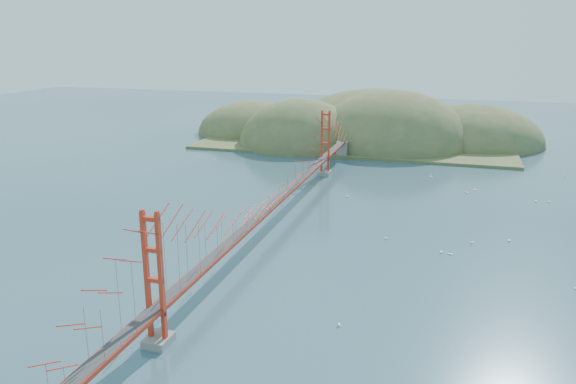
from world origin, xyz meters
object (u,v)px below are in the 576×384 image
(sailboat_1, at_px, (386,237))
(sailboat_2, at_px, (450,253))
(bridge, at_px, (273,176))
(sailboat_0, at_px, (441,251))

(sailboat_1, height_order, sailboat_2, sailboat_2)
(bridge, xyz_separation_m, sailboat_1, (14.91, 0.24, -6.87))
(bridge, distance_m, sailboat_1, 16.42)
(sailboat_2, bearing_deg, sailboat_1, 158.28)
(bridge, relative_size, sailboat_2, 144.10)
(sailboat_0, relative_size, sailboat_1, 1.08)
(bridge, height_order, sailboat_2, bridge)
(sailboat_0, distance_m, sailboat_2, 1.09)
(bridge, distance_m, sailboat_2, 23.95)
(sailboat_1, xyz_separation_m, sailboat_2, (7.86, -3.13, 0.01))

